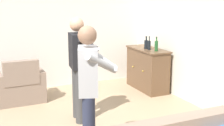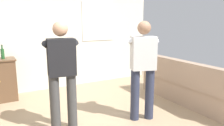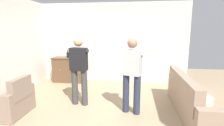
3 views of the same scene
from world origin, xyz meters
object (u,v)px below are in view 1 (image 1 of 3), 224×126
at_px(bottle_spirits_clear, 149,45).
at_px(person_standing_right, 89,88).
at_px(bottle_liquor_amber, 146,44).
at_px(armchair, 20,87).
at_px(sideboard_cabinet, 147,69).
at_px(bottle_wine_green, 156,46).
at_px(person_standing_left, 78,64).

xyz_separation_m(bottle_spirits_clear, person_standing_right, (2.18, -2.11, -0.06)).
bearing_deg(bottle_liquor_amber, armchair, -96.08).
relative_size(armchair, sideboard_cabinet, 0.79).
relative_size(armchair, bottle_wine_green, 3.03).
xyz_separation_m(bottle_wine_green, person_standing_right, (1.98, -2.17, -0.07)).
bearing_deg(bottle_spirits_clear, person_standing_right, -44.14).
relative_size(person_standing_left, person_standing_right, 1.00).
bearing_deg(person_standing_right, person_standing_left, 167.42).
height_order(armchair, bottle_wine_green, bottle_wine_green).
distance_m(armchair, bottle_spirits_clear, 2.71).
height_order(armchair, person_standing_left, person_standing_left).
height_order(bottle_liquor_amber, person_standing_right, person_standing_right).
relative_size(bottle_wine_green, bottle_spirits_clear, 1.03).
xyz_separation_m(sideboard_cabinet, person_standing_right, (2.32, -2.16, 0.49)).
distance_m(armchair, person_standing_left, 1.63).
bearing_deg(bottle_wine_green, person_standing_left, -69.84).
xyz_separation_m(bottle_liquor_amber, person_standing_right, (2.31, -2.12, -0.06)).
bearing_deg(armchair, bottle_wine_green, 77.05).
xyz_separation_m(bottle_wine_green, bottle_spirits_clear, (-0.20, -0.05, -0.01)).
bearing_deg(person_standing_left, person_standing_right, -12.58).
xyz_separation_m(armchair, person_standing_right, (2.59, 0.47, 0.65)).
bearing_deg(bottle_spirits_clear, bottle_wine_green, 14.89).
bearing_deg(armchair, sideboard_cabinet, 84.10).
bearing_deg(bottle_spirits_clear, bottle_liquor_amber, 176.46).
bearing_deg(bottle_liquor_amber, sideboard_cabinet, 95.12).
distance_m(bottle_liquor_amber, bottle_spirits_clear, 0.13).
distance_m(sideboard_cabinet, bottle_wine_green, 0.65).
relative_size(sideboard_cabinet, person_standing_right, 0.67).
height_order(bottle_wine_green, bottle_liquor_amber, bottle_wine_green).
relative_size(armchair, bottle_liquor_amber, 3.32).
bearing_deg(bottle_liquor_amber, person_standing_left, -60.94).
distance_m(armchair, person_standing_right, 2.71).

